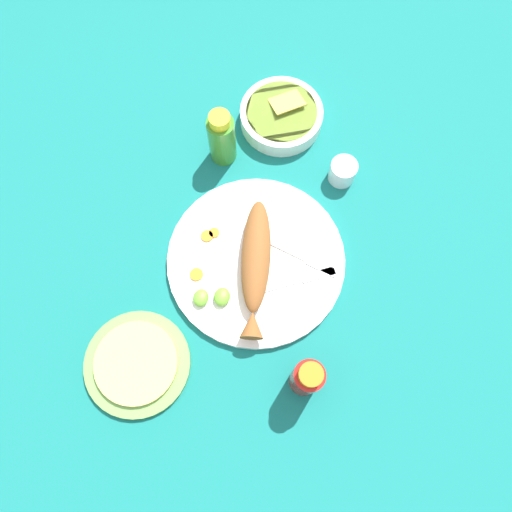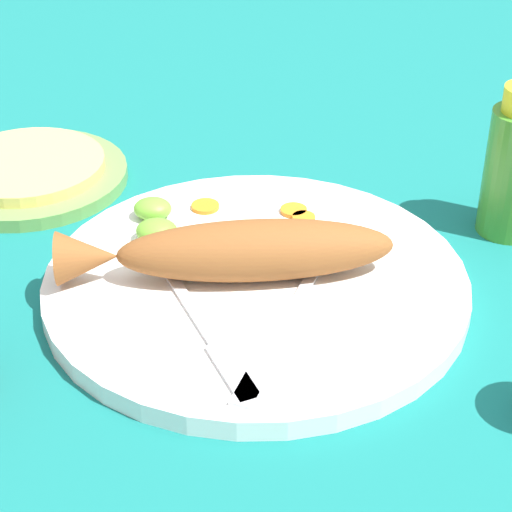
{
  "view_description": "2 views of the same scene",
  "coord_description": "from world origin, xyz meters",
  "px_view_note": "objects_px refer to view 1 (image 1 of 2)",
  "views": [
    {
      "loc": [
        -0.31,
        -0.06,
        1.0
      ],
      "look_at": [
        0.0,
        0.0,
        0.04
      ],
      "focal_mm": 35.0,
      "sensor_mm": 36.0,
      "label": 1
    },
    {
      "loc": [
        0.05,
        -0.66,
        0.47
      ],
      "look_at": [
        0.0,
        0.0,
        0.04
      ],
      "focal_mm": 65.0,
      "sensor_mm": 36.0,
      "label": 2
    }
  ],
  "objects_px": {
    "hot_sauce_bottle_red": "(307,378)",
    "tortilla_plate": "(138,364)",
    "fork_far": "(298,281)",
    "fork_near": "(302,258)",
    "salt_cup": "(342,172)",
    "hot_sauce_bottle_green": "(222,138)",
    "main_plate": "(256,260)",
    "fried_fish": "(255,264)",
    "guacamole_bowl": "(281,115)"
  },
  "relations": [
    {
      "from": "hot_sauce_bottle_red",
      "to": "tortilla_plate",
      "type": "relative_size",
      "value": 0.73
    },
    {
      "from": "fork_far",
      "to": "tortilla_plate",
      "type": "height_order",
      "value": "fork_far"
    },
    {
      "from": "fork_near",
      "to": "salt_cup",
      "type": "xyz_separation_m",
      "value": [
        0.21,
        -0.05,
        0.0
      ]
    },
    {
      "from": "hot_sauce_bottle_red",
      "to": "hot_sauce_bottle_green",
      "type": "distance_m",
      "value": 0.53
    },
    {
      "from": "main_plate",
      "to": "fork_near",
      "type": "xyz_separation_m",
      "value": [
        0.02,
        -0.09,
        0.01
      ]
    },
    {
      "from": "fried_fish",
      "to": "hot_sauce_bottle_green",
      "type": "distance_m",
      "value": 0.28
    },
    {
      "from": "guacamole_bowl",
      "to": "fork_near",
      "type": "bearing_deg",
      "value": -161.75
    },
    {
      "from": "hot_sauce_bottle_red",
      "to": "guacamole_bowl",
      "type": "relative_size",
      "value": 0.81
    },
    {
      "from": "hot_sauce_bottle_green",
      "to": "tortilla_plate",
      "type": "xyz_separation_m",
      "value": [
        -0.49,
        0.06,
        -0.06
      ]
    },
    {
      "from": "guacamole_bowl",
      "to": "tortilla_plate",
      "type": "relative_size",
      "value": 0.9
    },
    {
      "from": "fork_near",
      "to": "hot_sauce_bottle_green",
      "type": "bearing_deg",
      "value": 151.11
    },
    {
      "from": "main_plate",
      "to": "salt_cup",
      "type": "height_order",
      "value": "salt_cup"
    },
    {
      "from": "main_plate",
      "to": "fried_fish",
      "type": "bearing_deg",
      "value": -171.25
    },
    {
      "from": "main_plate",
      "to": "hot_sauce_bottle_green",
      "type": "distance_m",
      "value": 0.27
    },
    {
      "from": "hot_sauce_bottle_green",
      "to": "fork_near",
      "type": "bearing_deg",
      "value": -134.4
    },
    {
      "from": "hot_sauce_bottle_red",
      "to": "guacamole_bowl",
      "type": "bearing_deg",
      "value": 15.2
    },
    {
      "from": "fork_near",
      "to": "tortilla_plate",
      "type": "distance_m",
      "value": 0.39
    },
    {
      "from": "fork_far",
      "to": "tortilla_plate",
      "type": "bearing_deg",
      "value": -168.73
    },
    {
      "from": "hot_sauce_bottle_red",
      "to": "main_plate",
      "type": "bearing_deg",
      "value": 32.5
    },
    {
      "from": "main_plate",
      "to": "fork_near",
      "type": "relative_size",
      "value": 2.03
    },
    {
      "from": "hot_sauce_bottle_red",
      "to": "tortilla_plate",
      "type": "bearing_deg",
      "value": 96.13
    },
    {
      "from": "main_plate",
      "to": "hot_sauce_bottle_red",
      "type": "distance_m",
      "value": 0.27
    },
    {
      "from": "fork_far",
      "to": "main_plate",
      "type": "bearing_deg",
      "value": 134.95
    },
    {
      "from": "fork_near",
      "to": "hot_sauce_bottle_green",
      "type": "height_order",
      "value": "hot_sauce_bottle_green"
    },
    {
      "from": "fried_fish",
      "to": "hot_sauce_bottle_red",
      "type": "relative_size",
      "value": 1.92
    },
    {
      "from": "hot_sauce_bottle_red",
      "to": "tortilla_plate",
      "type": "distance_m",
      "value": 0.33
    },
    {
      "from": "fork_near",
      "to": "hot_sauce_bottle_green",
      "type": "distance_m",
      "value": 0.31
    },
    {
      "from": "tortilla_plate",
      "to": "fried_fish",
      "type": "bearing_deg",
      "value": -38.34
    },
    {
      "from": "fork_far",
      "to": "salt_cup",
      "type": "height_order",
      "value": "salt_cup"
    },
    {
      "from": "salt_cup",
      "to": "hot_sauce_bottle_red",
      "type": "bearing_deg",
      "value": 179.47
    },
    {
      "from": "fork_near",
      "to": "guacamole_bowl",
      "type": "xyz_separation_m",
      "value": [
        0.32,
        0.11,
        0.0
      ]
    },
    {
      "from": "fried_fish",
      "to": "tortilla_plate",
      "type": "relative_size",
      "value": 1.4
    },
    {
      "from": "fork_near",
      "to": "guacamole_bowl",
      "type": "height_order",
      "value": "guacamole_bowl"
    },
    {
      "from": "fork_far",
      "to": "tortilla_plate",
      "type": "distance_m",
      "value": 0.36
    },
    {
      "from": "fork_far",
      "to": "guacamole_bowl",
      "type": "relative_size",
      "value": 0.91
    },
    {
      "from": "hot_sauce_bottle_red",
      "to": "fried_fish",
      "type": "bearing_deg",
      "value": 34.32
    },
    {
      "from": "fried_fish",
      "to": "fork_near",
      "type": "relative_size",
      "value": 1.6
    },
    {
      "from": "main_plate",
      "to": "fork_far",
      "type": "relative_size",
      "value": 2.17
    },
    {
      "from": "main_plate",
      "to": "fried_fish",
      "type": "distance_m",
      "value": 0.04
    },
    {
      "from": "tortilla_plate",
      "to": "hot_sauce_bottle_red",
      "type": "bearing_deg",
      "value": -83.87
    },
    {
      "from": "main_plate",
      "to": "hot_sauce_bottle_red",
      "type": "relative_size",
      "value": 2.43
    },
    {
      "from": "fried_fish",
      "to": "guacamole_bowl",
      "type": "height_order",
      "value": "fried_fish"
    },
    {
      "from": "fork_far",
      "to": "hot_sauce_bottle_green",
      "type": "bearing_deg",
      "value": 101.45
    },
    {
      "from": "fork_far",
      "to": "tortilla_plate",
      "type": "xyz_separation_m",
      "value": [
        -0.23,
        0.28,
        -0.01
      ]
    },
    {
      "from": "salt_cup",
      "to": "guacamole_bowl",
      "type": "bearing_deg",
      "value": 54.23
    },
    {
      "from": "tortilla_plate",
      "to": "salt_cup",
      "type": "bearing_deg",
      "value": -33.97
    },
    {
      "from": "fork_far",
      "to": "guacamole_bowl",
      "type": "xyz_separation_m",
      "value": [
        0.37,
        0.11,
        0.0
      ]
    },
    {
      "from": "fork_near",
      "to": "tortilla_plate",
      "type": "relative_size",
      "value": 0.88
    },
    {
      "from": "fork_near",
      "to": "fork_far",
      "type": "height_order",
      "value": "same"
    },
    {
      "from": "fork_far",
      "to": "fried_fish",
      "type": "bearing_deg",
      "value": 145.94
    }
  ]
}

